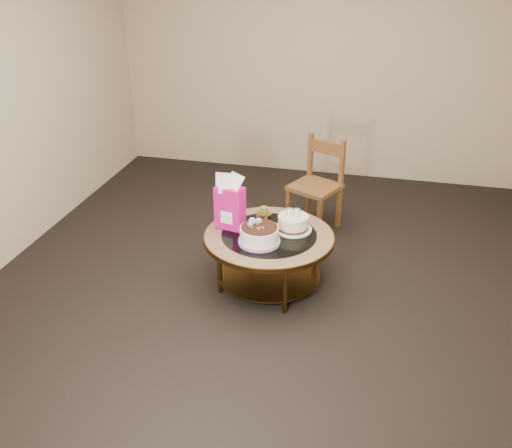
% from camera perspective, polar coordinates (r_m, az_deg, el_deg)
% --- Properties ---
extents(ground, '(5.00, 5.00, 0.00)m').
position_cam_1_polar(ground, '(4.64, 1.25, -6.00)').
color(ground, black).
rests_on(ground, ground).
extents(room_walls, '(4.52, 5.02, 2.61)m').
position_cam_1_polar(room_walls, '(4.01, 1.48, 12.77)').
color(room_walls, tan).
rests_on(room_walls, ground).
extents(coffee_table, '(1.02, 1.02, 0.46)m').
position_cam_1_polar(coffee_table, '(4.44, 1.30, -1.92)').
color(coffee_table, '#513817').
rests_on(coffee_table, ground).
extents(decorated_cake, '(0.32, 0.32, 0.18)m').
position_cam_1_polar(decorated_cake, '(4.25, 0.31, -1.16)').
color(decorated_cake, '#AE8FCA').
rests_on(decorated_cake, coffee_table).
extents(cream_cake, '(0.30, 0.30, 0.19)m').
position_cam_1_polar(cream_cake, '(4.45, 3.73, 0.10)').
color(cream_cake, white).
rests_on(cream_cake, coffee_table).
extents(gift_bag, '(0.24, 0.20, 0.44)m').
position_cam_1_polar(gift_bag, '(4.41, -2.63, 2.21)').
color(gift_bag, '#CE1381').
rests_on(gift_bag, coffee_table).
extents(pillar_candle, '(0.12, 0.12, 0.09)m').
position_cam_1_polar(pillar_candle, '(4.67, 0.79, 1.15)').
color(pillar_candle, '#CDC154').
rests_on(pillar_candle, coffee_table).
extents(dining_chair, '(0.53, 0.53, 0.87)m').
position_cam_1_polar(dining_chair, '(5.34, 6.12, 3.92)').
color(dining_chair, brown).
rests_on(dining_chair, ground).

